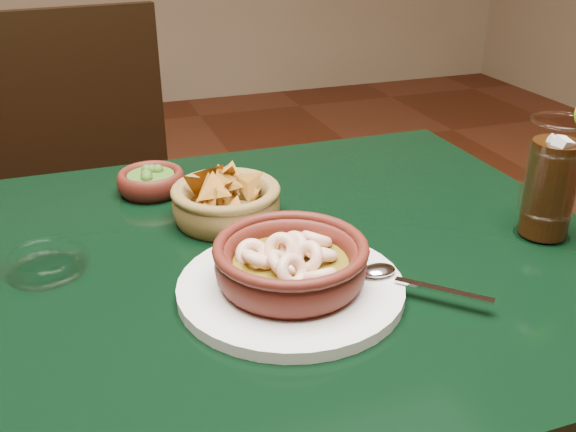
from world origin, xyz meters
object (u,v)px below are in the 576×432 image
object	(u,v)px
dining_table	(187,329)
dining_chair	(98,207)
shrimp_plate	(291,269)
cola_drink	(552,181)
chip_basket	(226,202)

from	to	relation	value
dining_table	dining_chair	bearing A→B (deg)	96.24
dining_chair	shrimp_plate	world-z (taller)	dining_chair
dining_chair	cola_drink	size ratio (longest dim) A/B	5.01
dining_table	cola_drink	world-z (taller)	cola_drink
dining_table	cola_drink	bearing A→B (deg)	-9.32
cola_drink	dining_chair	bearing A→B (deg)	126.19
shrimp_plate	chip_basket	bearing A→B (deg)	95.93
shrimp_plate	cola_drink	xyz separation A→B (m)	(0.39, 0.02, 0.05)
dining_chair	chip_basket	world-z (taller)	dining_chair
dining_table	dining_chair	size ratio (longest dim) A/B	1.23
dining_table	shrimp_plate	world-z (taller)	shrimp_plate
chip_basket	cola_drink	size ratio (longest dim) A/B	1.00
dining_table	chip_basket	bearing A→B (deg)	51.95
dining_chair	chip_basket	xyz separation A→B (m)	(0.17, -0.60, 0.24)
dining_table	dining_chair	world-z (taller)	dining_chair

